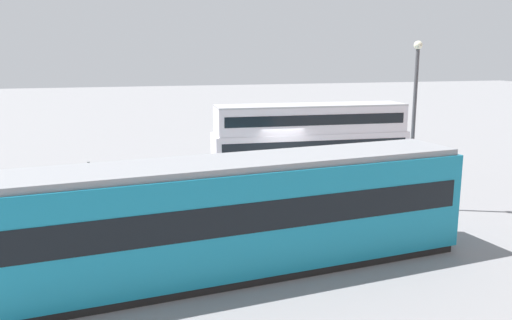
{
  "coord_description": "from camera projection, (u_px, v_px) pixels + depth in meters",
  "views": [
    {
      "loc": [
        9.26,
        27.53,
        6.78
      ],
      "look_at": [
        2.73,
        3.53,
        1.68
      ],
      "focal_mm": 37.28,
      "sensor_mm": 36.0,
      "label": 1
    }
  ],
  "objects": [
    {
      "name": "ground_plane",
      "position": [
        286.0,
        175.0,
        29.77
      ],
      "size": [
        160.0,
        160.0,
        0.0
      ],
      "primitive_type": "plane",
      "color": "gray"
    },
    {
      "name": "double_decker_bus",
      "position": [
        310.0,
        135.0,
        31.64
      ],
      "size": [
        11.77,
        3.06,
        3.72
      ],
      "color": "silver",
      "rests_on": "ground"
    },
    {
      "name": "tram_yellow",
      "position": [
        228.0,
        216.0,
        16.17
      ],
      "size": [
        15.88,
        4.42,
        3.6
      ],
      "color": "teal",
      "rests_on": "ground"
    },
    {
      "name": "pedestrian_near_railing",
      "position": [
        217.0,
        186.0,
        23.6
      ],
      "size": [
        0.45,
        0.45,
        1.57
      ],
      "color": "black",
      "rests_on": "ground"
    },
    {
      "name": "pedestrian_railing",
      "position": [
        206.0,
        195.0,
        22.77
      ],
      "size": [
        7.84,
        0.96,
        1.08
      ],
      "color": "gray",
      "rests_on": "ground"
    },
    {
      "name": "info_sign",
      "position": [
        89.0,
        179.0,
        21.6
      ],
      "size": [
        1.29,
        0.22,
        2.4
      ],
      "color": "slate",
      "rests_on": "ground"
    },
    {
      "name": "street_lamp",
      "position": [
        414.0,
        114.0,
        22.51
      ],
      "size": [
        0.36,
        0.36,
        7.21
      ],
      "color": "#4C4C51",
      "rests_on": "ground"
    }
  ]
}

